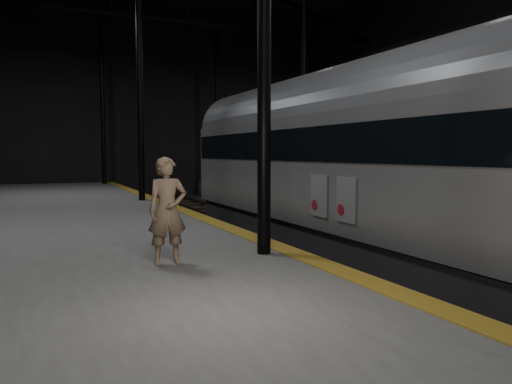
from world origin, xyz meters
TOP-DOWN VIEW (x-y plane):
  - ground at (0.00, 0.00)m, footprint 44.00×44.00m
  - platform_left at (-7.50, 0.00)m, footprint 9.00×43.80m
  - platform_right at (7.50, 0.00)m, footprint 9.00×43.80m
  - tactile_strip at (-3.25, 0.00)m, footprint 0.50×43.80m
  - track at (0.00, 0.00)m, footprint 2.40×43.00m
  - train at (-0.00, -2.36)m, footprint 2.93×19.54m
  - woman at (-5.73, -4.14)m, footprint 0.70×0.47m

SIDE VIEW (x-z plane):
  - ground at x=0.00m, z-range 0.00..0.00m
  - track at x=0.00m, z-range -0.05..0.19m
  - platform_left at x=-7.50m, z-range 0.00..1.00m
  - platform_right at x=7.50m, z-range 0.00..1.00m
  - tactile_strip at x=-3.25m, z-range 1.00..1.01m
  - woman at x=-5.73m, z-range 1.00..2.89m
  - train at x=0.00m, z-range 0.30..5.53m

